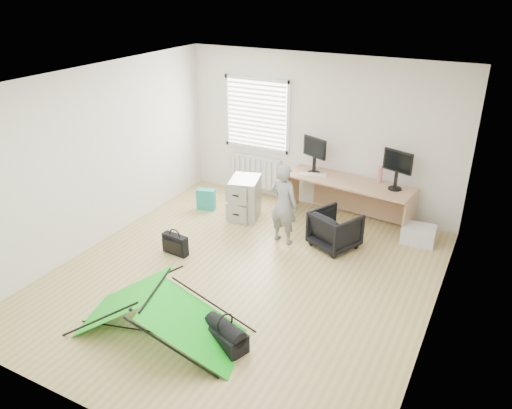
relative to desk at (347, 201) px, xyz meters
The scene contains 18 objects.
ground 2.49m from the desk, 106.64° to the right, with size 5.50×5.50×0.00m, color tan.
back_wall 1.27m from the desk, 150.94° to the left, with size 5.00×0.02×2.70m, color silver.
window 2.27m from the desk, 169.54° to the left, with size 1.20×0.06×1.20m, color silver.
radiator 1.93m from the desk, behind, with size 1.00×0.12×0.60m, color silver.
desk is the anchor object (origin of this frame).
filing_cabinet 1.73m from the desk, 156.91° to the right, with size 0.46×0.62×0.72m, color #949699.
monitor_left 0.88m from the desk, behind, with size 0.49×0.11×0.47m, color black.
monitor_right 0.98m from the desk, ahead, with size 0.50×0.11×0.48m, color black.
keyboard 0.73m from the desk, behind, with size 0.45×0.15×0.02m, color beige.
thermos 0.71m from the desk, 21.60° to the left, with size 0.08×0.08×0.28m, color #C66F7C.
office_chair 0.96m from the desk, 81.82° to the right, with size 0.63×0.65×0.59m, color black.
person 1.36m from the desk, 118.94° to the right, with size 0.47×0.31×1.29m, color slate.
kite 4.01m from the desk, 104.00° to the right, with size 2.02×0.88×0.63m, color #12C319, non-canonical shape.
storage_crate 1.29m from the desk, ahead, with size 0.50×0.35×0.28m, color silver.
tote_bag 2.48m from the desk, 162.81° to the right, with size 0.32×0.14×0.38m, color teal.
laptop_bag 2.98m from the desk, 130.08° to the right, with size 0.42×0.13×0.31m, color black.
white_box 3.93m from the desk, 106.33° to the right, with size 0.11×0.11×0.11m, color silver.
duffel_bag 3.72m from the desk, 92.73° to the right, with size 0.53×0.27×0.23m, color black.
Camera 1 is at (2.92, -5.15, 3.85)m, focal length 35.00 mm.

